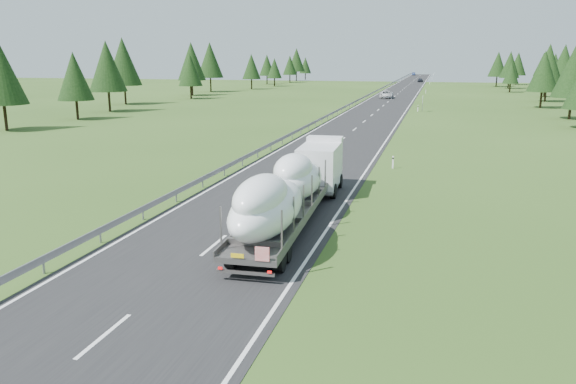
% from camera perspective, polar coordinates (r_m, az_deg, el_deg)
% --- Properties ---
extents(ground, '(400.00, 400.00, 0.00)m').
position_cam_1_polar(ground, '(19.00, -18.16, -13.73)').
color(ground, '#2C4918').
rests_on(ground, ground).
extents(road_surface, '(10.00, 400.00, 0.02)m').
position_cam_1_polar(road_surface, '(114.71, 10.14, 9.02)').
color(road_surface, black).
rests_on(road_surface, ground).
extents(guardrail, '(0.10, 400.00, 0.76)m').
position_cam_1_polar(guardrail, '(115.18, 7.49, 9.42)').
color(guardrail, slate).
rests_on(guardrail, ground).
extents(marker_posts, '(0.13, 350.08, 1.00)m').
position_cam_1_polar(marker_posts, '(169.20, 14.04, 10.38)').
color(marker_posts, silver).
rests_on(marker_posts, ground).
extents(highway_sign, '(0.08, 0.90, 2.60)m').
position_cam_1_polar(highway_sign, '(94.26, 13.52, 9.04)').
color(highway_sign, slate).
rests_on(highway_sign, ground).
extents(tree_line_left, '(13.35, 244.41, 12.42)m').
position_cam_1_polar(tree_line_left, '(115.77, -12.70, 12.38)').
color(tree_line_left, black).
rests_on(tree_line_left, ground).
extents(boat_truck, '(3.13, 18.26, 3.70)m').
position_cam_1_polar(boat_truck, '(28.89, 0.32, 0.57)').
color(boat_truck, silver).
rests_on(boat_truck, ground).
extents(distant_van, '(2.79, 5.77, 1.58)m').
position_cam_1_polar(distant_van, '(124.45, 9.98, 9.72)').
color(distant_van, silver).
rests_on(distant_van, ground).
extents(distant_car_dark, '(1.92, 4.21, 1.40)m').
position_cam_1_polar(distant_car_dark, '(212.15, 13.28, 11.01)').
color(distant_car_dark, black).
rests_on(distant_car_dark, ground).
extents(distant_car_blue, '(2.00, 4.66, 1.49)m').
position_cam_1_polar(distant_car_blue, '(293.62, 12.64, 11.63)').
color(distant_car_blue, '#1A284A').
rests_on(distant_car_blue, ground).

